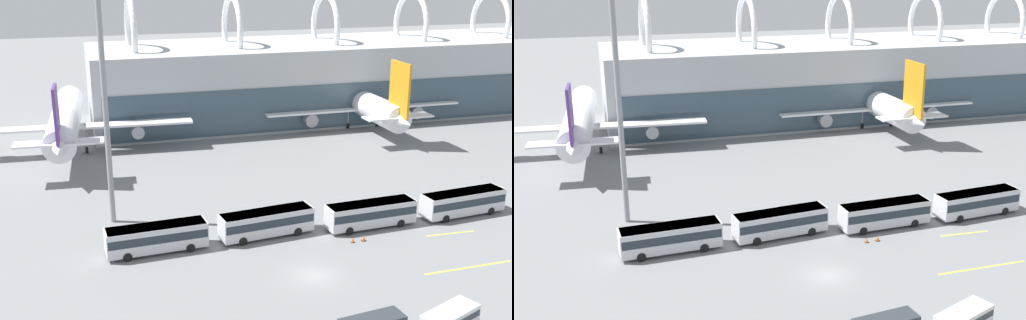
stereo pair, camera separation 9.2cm
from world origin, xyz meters
TOP-DOWN VIEW (x-y plane):
  - ground_plane at (0.00, 0.00)m, footprint 440.00×440.00m
  - terminal_building at (56.47, 65.84)m, footprint 150.52×25.30m
  - airliner_at_gate_near at (-23.45, 51.73)m, footprint 41.59×40.34m
  - airliner_at_gate_far at (30.76, 53.98)m, footprint 39.03×37.78m
  - shuttle_bus_0 at (-14.50, 10.06)m, footprint 11.24×3.37m
  - shuttle_bus_1 at (-1.73, 10.62)m, footprint 11.34×3.93m
  - shuttle_bus_2 at (11.04, 9.64)m, footprint 11.23×3.31m
  - shuttle_bus_3 at (23.81, 9.79)m, footprint 11.31×3.73m
  - service_van_crossing at (7.27, -13.28)m, footprint 6.04×4.13m
  - floodlight_mast at (-18.47, 20.09)m, footprint 2.60×2.60m
  - lane_stripe_1 at (16.19, -2.99)m, footprint 10.42×0.39m
  - lane_stripe_2 at (19.26, 5.17)m, footprint 6.19×0.53m
  - traffic_cone_0 at (7.20, 6.17)m, footprint 0.44×0.44m
  - traffic_cone_1 at (8.59, 6.23)m, footprint 0.50×0.50m

SIDE VIEW (x-z plane):
  - ground_plane at x=0.00m, z-range 0.00..0.00m
  - lane_stripe_1 at x=16.19m, z-range 0.00..0.01m
  - lane_stripe_2 at x=19.26m, z-range 0.00..0.01m
  - traffic_cone_0 at x=7.20m, z-range -0.01..0.57m
  - traffic_cone_1 at x=8.59m, z-range -0.01..0.65m
  - service_van_crossing at x=7.27m, z-range 0.21..2.54m
  - shuttle_bus_0 at x=-14.50m, z-range 0.28..3.40m
  - shuttle_bus_1 at x=-1.73m, z-range 0.28..3.40m
  - shuttle_bus_2 at x=11.04m, z-range 0.28..3.40m
  - shuttle_bus_3 at x=23.81m, z-range 0.28..3.40m
  - airliner_at_gate_far at x=30.76m, z-range -2.58..11.90m
  - airliner_at_gate_near at x=-23.45m, z-range -1.60..12.46m
  - terminal_building at x=56.47m, z-range -4.50..19.91m
  - floodlight_mast at x=-18.47m, z-range 3.52..34.69m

